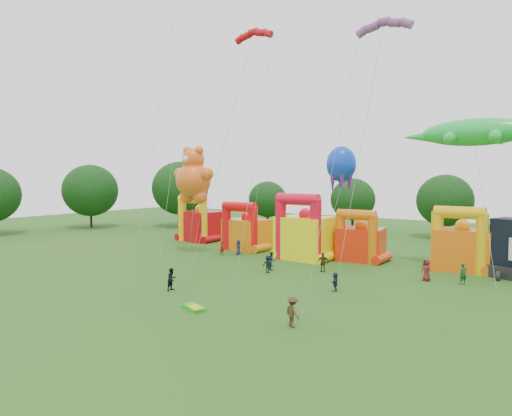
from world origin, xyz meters
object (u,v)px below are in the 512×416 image
Objects in this scene: gecko_kite at (482,188)px; spectator_4 at (323,262)px; octopus_kite at (335,202)px; bouncy_castle_2 at (304,234)px; spectator_0 at (239,247)px; bouncy_castle_0 at (198,223)px; teddy_bear_kite at (193,180)px.

gecko_kite reaches higher than spectator_4.
octopus_kite is at bearing -104.63° from spectator_4.
bouncy_castle_2 reaches higher than spectator_0.
gecko_kite reaches higher than octopus_kite.
bouncy_castle_2 reaches higher than bouncy_castle_0.
spectator_0 is at bearing -165.63° from bouncy_castle_2.
spectator_0 is (-9.47, -6.26, -5.44)m from octopus_kite.
spectator_4 is (17.86, -0.72, -7.97)m from teddy_bear_kite.
gecko_kite is at bearing 11.46° from teddy_bear_kite.
teddy_bear_kite is 9.79m from spectator_0.
spectator_4 is at bearing -2.31° from teddy_bear_kite.
teddy_bear_kite reaches higher than spectator_4.
gecko_kite is at bearing -8.37° from octopus_kite.
gecko_kite is (30.58, 6.20, -0.65)m from teddy_bear_kite.
bouncy_castle_2 is at bearing -112.23° from octopus_kite.
gecko_kite is at bearing -3.09° from bouncy_castle_0.
teddy_bear_kite is 6.77× the size of spectator_4.
bouncy_castle_0 is 3.48× the size of spectator_4.
bouncy_castle_2 is 4.19× the size of spectator_0.
octopus_kite is 11.21m from spectator_4.
bouncy_castle_0 is 0.44× the size of gecko_kite.
teddy_bear_kite is at bearing -131.55° from spectator_0.
bouncy_castle_2 is 14.82m from teddy_bear_kite.
teddy_bear_kite is (-12.82, -4.27, 6.11)m from bouncy_castle_2.
teddy_bear_kite is at bearing -161.58° from bouncy_castle_2.
bouncy_castle_0 is at bearing 168.63° from bouncy_castle_2.
spectator_4 is at bearing -44.70° from bouncy_castle_2.
teddy_bear_kite is at bearing -36.47° from spectator_4.
octopus_kite is (-16.01, 2.35, -1.95)m from gecko_kite.
spectator_4 is at bearing -151.44° from gecko_kite.
teddy_bear_kite reaches higher than spectator_0.
octopus_kite reaches higher than spectator_0.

